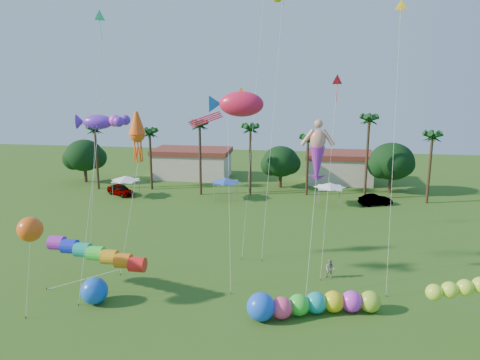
# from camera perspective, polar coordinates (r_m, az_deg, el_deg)

# --- Properties ---
(tree_line) EXTENTS (69.46, 8.91, 11.00)m
(tree_line) POSITION_cam_1_polar(r_m,az_deg,el_deg) (69.64, 7.04, 2.26)
(tree_line) COLOR #3A2819
(tree_line) RESTS_ON ground
(buildings_row) EXTENTS (35.00, 7.00, 4.00)m
(buildings_row) POSITION_cam_1_polar(r_m,az_deg,el_deg) (76.39, 2.12, 1.55)
(buildings_row) COLOR beige
(buildings_row) RESTS_ON ground
(tent_row) EXTENTS (31.00, 4.00, 0.60)m
(tent_row) POSITION_cam_1_polar(r_m,az_deg,el_deg) (63.41, -1.86, -0.10)
(tent_row) COLOR white
(tent_row) RESTS_ON ground
(car_a) EXTENTS (4.85, 3.95, 1.55)m
(car_a) POSITION_cam_1_polar(r_m,az_deg,el_deg) (68.79, -14.36, -1.16)
(car_a) COLOR #4C4C54
(car_a) RESTS_ON ground
(car_b) EXTENTS (4.57, 3.03, 1.42)m
(car_b) POSITION_cam_1_polar(r_m,az_deg,el_deg) (64.16, 16.19, -2.33)
(car_b) COLOR #4C4C54
(car_b) RESTS_ON ground
(spectator_b) EXTENTS (0.95, 0.82, 1.67)m
(spectator_b) POSITION_cam_1_polar(r_m,az_deg,el_deg) (40.91, 10.91, -10.59)
(spectator_b) COLOR #9F9685
(spectator_b) RESTS_ON ground
(caterpillar_inflatable) EXTENTS (9.79, 4.43, 2.02)m
(caterpillar_inflatable) POSITION_cam_1_polar(r_m,az_deg,el_deg) (34.93, 8.43, -14.75)
(caterpillar_inflatable) COLOR #FF4379
(caterpillar_inflatable) RESTS_ON ground
(blue_ball) EXTENTS (2.04, 2.04, 2.04)m
(blue_ball) POSITION_cam_1_polar(r_m,az_deg,el_deg) (37.71, -17.32, -12.76)
(blue_ball) COLOR blue
(blue_ball) RESTS_ON ground
(rainbow_tube) EXTENTS (10.17, 2.73, 3.46)m
(rainbow_tube) POSITION_cam_1_polar(r_m,az_deg,el_deg) (37.44, -15.47, -9.71)
(rainbow_tube) COLOR red
(rainbow_tube) RESTS_ON ground
(green_worm) EXTENTS (10.21, 2.08, 3.77)m
(green_worm) POSITION_cam_1_polar(r_m,az_deg,el_deg) (33.57, 22.60, -12.54)
(green_worm) COLOR #C2F737
(green_worm) RESTS_ON ground
(orange_ball_kite) EXTENTS (2.25, 2.49, 7.10)m
(orange_ball_kite) POSITION_cam_1_polar(r_m,az_deg,el_deg) (36.36, -24.22, -5.50)
(orange_ball_kite) COLOR #FF5B14
(orange_ball_kite) RESTS_ON ground
(merman_kite) EXTENTS (2.16, 5.38, 12.94)m
(merman_kite) POSITION_cam_1_polar(r_m,az_deg,el_deg) (38.49, 9.41, 3.07)
(merman_kite) COLOR tan
(merman_kite) RESTS_ON ground
(fish_kite) EXTENTS (5.79, 6.45, 15.68)m
(fish_kite) POSITION_cam_1_polar(r_m,az_deg,el_deg) (38.50, 0.16, 9.24)
(fish_kite) COLOR #E41940
(fish_kite) RESTS_ON ground
(squid_kite) EXTENTS (1.87, 4.16, 13.87)m
(squid_kite) POSITION_cam_1_polar(r_m,az_deg,el_deg) (41.78, -12.41, 5.40)
(squid_kite) COLOR #FA5814
(squid_kite) RESTS_ON ground
(lobster_kite) EXTENTS (4.49, 5.48, 14.15)m
(lobster_kite) POSITION_cam_1_polar(r_m,az_deg,el_deg) (37.60, -16.95, 6.78)
(lobster_kite) COLOR #6B28CC
(lobster_kite) RESTS_ON ground
(delta_kite_red) EXTENTS (1.41, 3.42, 16.92)m
(delta_kite_red) POSITION_cam_1_polar(r_m,az_deg,el_deg) (40.02, 11.74, 11.28)
(delta_kite_red) COLOR red
(delta_kite_red) RESTS_ON ground
(delta_kite_yellow) EXTENTS (1.06, 3.95, 22.40)m
(delta_kite_yellow) POSITION_cam_1_polar(r_m,az_deg,el_deg) (39.06, 18.97, 18.48)
(delta_kite_yellow) COLOR yellow
(delta_kite_yellow) RESTS_ON ground
(delta_kite_green) EXTENTS (1.01, 5.50, 22.89)m
(delta_kite_green) POSITION_cam_1_polar(r_m,az_deg,el_deg) (48.76, -16.74, 18.14)
(delta_kite_green) COLOR #38EE80
(delta_kite_green) RESTS_ON ground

